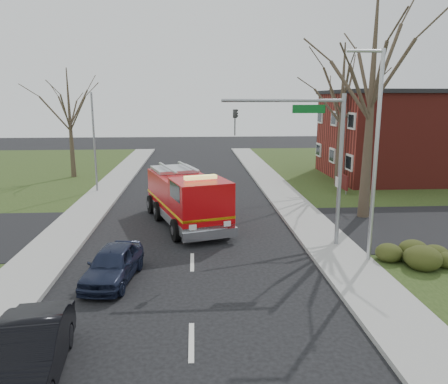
{
  "coord_description": "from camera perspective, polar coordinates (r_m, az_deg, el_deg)",
  "views": [
    {
      "loc": [
        0.16,
        -16.93,
        6.59
      ],
      "look_at": [
        1.6,
        4.35,
        2.0
      ],
      "focal_mm": 35.0,
      "sensor_mm": 36.0,
      "label": 1
    }
  ],
  "objects": [
    {
      "name": "streetlight_pole",
      "position": [
        17.97,
        19.07,
        4.96
      ],
      "size": [
        1.48,
        0.16,
        8.4
      ],
      "color": "#B7BABF",
      "rests_on": "ground"
    },
    {
      "name": "bare_tree_far",
      "position": [
        33.72,
        15.18,
        11.55
      ],
      "size": [
        5.25,
        5.25,
        10.5
      ],
      "color": "#35291F",
      "rests_on": "ground"
    },
    {
      "name": "fire_engine",
      "position": [
        23.06,
        -4.89,
        -0.97
      ],
      "size": [
        4.74,
        7.98,
        3.04
      ],
      "rotation": [
        0.0,
        0.0,
        0.3
      ],
      "color": "#B4080C",
      "rests_on": "ground"
    },
    {
      "name": "utility_pole_far",
      "position": [
        31.86,
        -16.58,
        6.07
      ],
      "size": [
        0.14,
        0.14,
        7.0
      ],
      "primitive_type": "cylinder",
      "color": "gray",
      "rests_on": "ground"
    },
    {
      "name": "traffic_signal_mast",
      "position": [
        19.21,
        11.45,
        6.28
      ],
      "size": [
        5.29,
        0.18,
        6.8
      ],
      "color": "gray",
      "rests_on": "ground"
    },
    {
      "name": "bare_tree_near",
      "position": [
        24.78,
        18.8,
        13.42
      ],
      "size": [
        6.0,
        6.0,
        12.0
      ],
      "color": "#35291F",
      "rests_on": "ground"
    },
    {
      "name": "sidewalk_left",
      "position": [
        19.23,
        -23.22,
        -8.69
      ],
      "size": [
        2.4,
        80.0,
        0.15
      ],
      "primitive_type": "cube",
      "color": "#979792",
      "rests_on": "ground"
    },
    {
      "name": "parked_car_gray",
      "position": [
        11.92,
        -24.12,
        -18.62
      ],
      "size": [
        1.93,
        4.39,
        1.4
      ],
      "primitive_type": "imported",
      "rotation": [
        0.0,
        0.0,
        0.11
      ],
      "color": "black",
      "rests_on": "ground"
    },
    {
      "name": "health_center_sign",
      "position": [
        31.72,
        15.22,
        1.34
      ],
      "size": [
        0.12,
        2.0,
        1.4
      ],
      "color": "#521313",
      "rests_on": "ground"
    },
    {
      "name": "sidewalk_right",
      "position": [
        19.12,
        14.94,
        -8.21
      ],
      "size": [
        2.4,
        80.0,
        0.15
      ],
      "primitive_type": "cube",
      "color": "#979792",
      "rests_on": "ground"
    },
    {
      "name": "ground",
      "position": [
        18.17,
        -4.18,
        -9.15
      ],
      "size": [
        120.0,
        120.0,
        0.0
      ],
      "primitive_type": "plane",
      "color": "black",
      "rests_on": "ground"
    },
    {
      "name": "bare_tree_left",
      "position": [
        38.32,
        -19.56,
        9.92
      ],
      "size": [
        4.5,
        4.5,
        9.0
      ],
      "color": "#35291F",
      "rests_on": "ground"
    },
    {
      "name": "parked_car_maroon",
      "position": [
        16.68,
        -14.31,
        -9.1
      ],
      "size": [
        2.1,
        4.03,
        1.31
      ],
      "primitive_type": "imported",
      "rotation": [
        0.0,
        0.0,
        -0.15
      ],
      "color": "#181F35",
      "rests_on": "ground"
    },
    {
      "name": "hedge_corner",
      "position": [
        19.19,
        23.99,
        -7.2
      ],
      "size": [
        2.8,
        2.0,
        0.9
      ],
      "primitive_type": "ellipsoid",
      "color": "#323914",
      "rests_on": "lawn_right"
    },
    {
      "name": "brick_building",
      "position": [
        39.8,
        24.57,
        6.83
      ],
      "size": [
        15.4,
        10.4,
        7.25
      ],
      "color": "maroon",
      "rests_on": "ground"
    }
  ]
}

